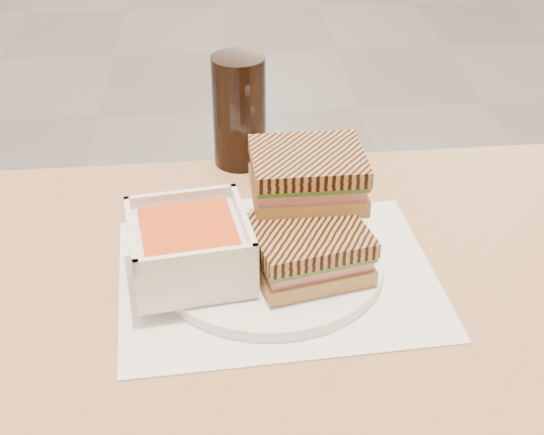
{
  "coord_description": "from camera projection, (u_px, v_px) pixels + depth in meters",
  "views": [
    {
      "loc": [
        -0.05,
        -2.73,
        1.3
      ],
      "look_at": [
        0.01,
        -2.0,
        0.82
      ],
      "focal_mm": 51.6,
      "sensor_mm": 36.0,
      "label": 1
    }
  ],
  "objects": [
    {
      "name": "soup_bowl",
      "position": [
        190.0,
        249.0,
        0.86
      ],
      "size": [
        0.15,
        0.15,
        0.07
      ],
      "color": "white",
      "rests_on": "plate"
    },
    {
      "name": "panini_upper",
      "position": [
        307.0,
        175.0,
        0.9
      ],
      "size": [
        0.13,
        0.11,
        0.06
      ],
      "color": "#AD8D4D",
      "rests_on": "panini_lower"
    },
    {
      "name": "plate",
      "position": [
        270.0,
        262.0,
        0.91
      ],
      "size": [
        0.26,
        0.26,
        0.01
      ],
      "color": "white",
      "rests_on": "tray_liner"
    },
    {
      "name": "tray_liner",
      "position": [
        278.0,
        277.0,
        0.9
      ],
      "size": [
        0.38,
        0.31,
        0.0
      ],
      "color": "white",
      "rests_on": "main_table"
    },
    {
      "name": "cola_glass",
      "position": [
        239.0,
        111.0,
        1.08
      ],
      "size": [
        0.07,
        0.07,
        0.16
      ],
      "color": "black",
      "rests_on": "main_table"
    },
    {
      "name": "main_table",
      "position": [
        218.0,
        394.0,
        0.9
      ],
      "size": [
        1.22,
        0.73,
        0.75
      ],
      "color": "#A88058",
      "rests_on": "ground"
    },
    {
      "name": "panini_lower",
      "position": [
        309.0,
        250.0,
        0.87
      ],
      "size": [
        0.14,
        0.13,
        0.06
      ],
      "color": "#AD8D4D",
      "rests_on": "plate"
    }
  ]
}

